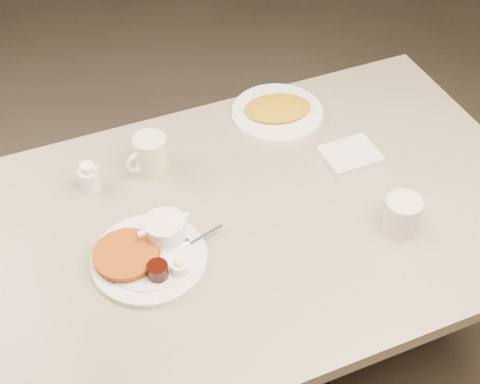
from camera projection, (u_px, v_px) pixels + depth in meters
name	position (u px, v px, depth m)	size (l,w,h in m)	color
diner_table	(243.00, 261.00, 1.73)	(1.50, 0.90, 0.75)	tan
main_plate	(149.00, 251.00, 1.51)	(0.34, 0.30, 0.07)	white
coffee_mug_near	(402.00, 213.00, 1.56)	(0.13, 0.11, 0.09)	beige
napkin	(350.00, 155.00, 1.76)	(0.15, 0.12, 0.02)	silver
coffee_mug_far	(150.00, 154.00, 1.70)	(0.13, 0.11, 0.10)	white
creamer_right	(89.00, 178.00, 1.66)	(0.07, 0.05, 0.08)	white
hash_plate	(277.00, 111.00, 1.88)	(0.31, 0.31, 0.04)	white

